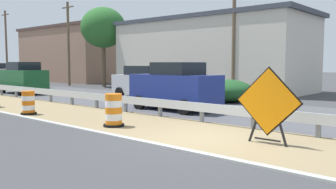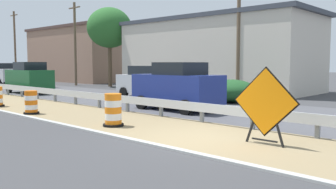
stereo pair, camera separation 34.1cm
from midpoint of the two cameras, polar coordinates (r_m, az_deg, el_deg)
ground_plane at (r=10.05m, az=3.85°, el=-7.22°), size 160.00×160.00×0.00m
median_dirt_strip at (r=10.63m, az=6.25°, el=-6.55°), size 3.85×120.00×0.01m
far_lane_asphalt at (r=15.46m, az=18.19°, el=-3.13°), size 7.28×120.00×0.00m
curb_near_edge at (r=9.08m, az=-1.19°, el=-8.52°), size 0.20×120.00×0.11m
guardrail_median at (r=13.49m, az=1.04°, el=-1.84°), size 0.18×57.63×0.71m
warning_sign_diamond at (r=9.60m, az=14.81°, el=-1.46°), size 0.08×1.83×2.06m
traffic_barrel_nearest at (r=12.15m, az=-9.53°, el=-2.74°), size 0.71×0.71×1.11m
traffic_barrel_close at (r=15.95m, az=-22.10°, el=-1.42°), size 0.64×0.64×0.98m
car_lead_near_lane at (r=16.22m, az=0.62°, el=1.35°), size 2.21×4.13×2.18m
car_mid_far_lane at (r=21.82m, az=-3.79°, el=2.04°), size 2.15×4.75×1.98m
car_trailing_far_lane at (r=27.03m, az=-22.61°, el=2.48°), size 2.12×4.13×2.22m
car_distant_c at (r=34.05m, az=-22.26°, el=2.70°), size 2.25×4.18×1.92m
roadside_shop_near at (r=28.57m, az=6.55°, el=6.44°), size 6.98×15.74×5.67m
roadside_shop_far at (r=44.35m, az=-15.18°, el=6.27°), size 6.86×14.63×6.41m
utility_pole_near at (r=23.61m, az=10.14°, el=10.45°), size 0.24×1.80×8.46m
utility_pole_mid at (r=35.33m, az=-15.98°, el=8.05°), size 0.24×1.80×7.90m
utility_pole_far at (r=49.03m, az=-24.75°, el=7.32°), size 0.24×1.80×8.64m
bush_roadside at (r=19.86m, az=9.11°, el=0.62°), size 2.76×2.76×1.25m
tree_roadside at (r=33.22m, az=-10.66°, el=10.49°), size 4.06×4.06×7.19m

